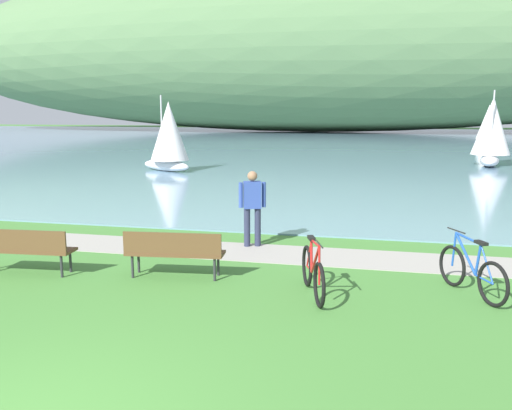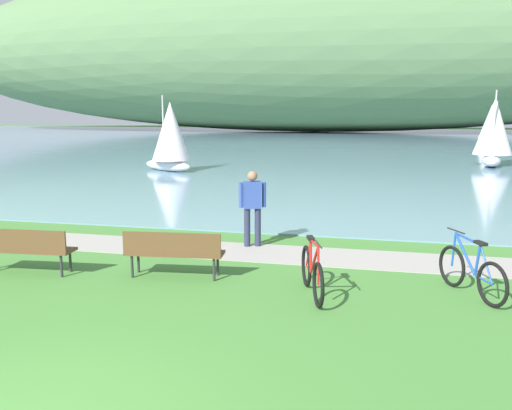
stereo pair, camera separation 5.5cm
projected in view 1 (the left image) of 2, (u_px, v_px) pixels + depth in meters
bay_water at (344, 142)px, 51.94m from camera, size 180.00×80.00×0.04m
distant_hillside at (313, 46)px, 74.76m from camera, size 118.72×28.00×23.66m
shoreline_path at (221, 250)px, 11.83m from camera, size 60.00×1.50×0.01m
park_bench_near_camera at (24, 247)px, 10.06m from camera, size 1.83×0.61×0.88m
park_bench_further_along at (174, 250)px, 9.83m from camera, size 1.84×0.66×0.88m
bicycle_leaning_near_bench at (471, 272)px, 8.92m from camera, size 0.88×1.59×1.01m
bicycle_beside_path at (313, 273)px, 8.89m from camera, size 0.60×1.70×1.01m
person_at_shoreline at (252, 204)px, 12.03m from camera, size 0.58×0.34×1.71m
sailboat_nearest_to_shore at (489, 125)px, 46.33m from camera, size 3.21×2.75×3.79m
sailboat_mid_bay at (169, 136)px, 26.65m from camera, size 3.23×2.54×3.73m
sailboat_toward_hillside at (492, 131)px, 29.42m from camera, size 2.37×3.56×4.05m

